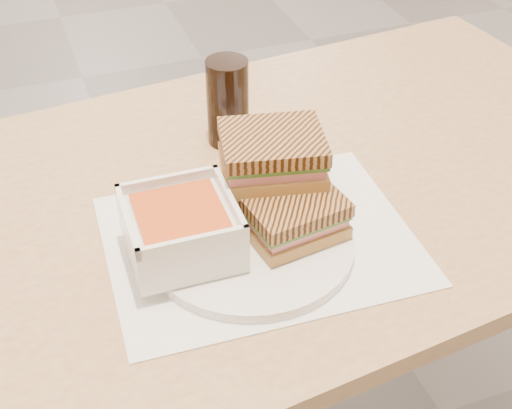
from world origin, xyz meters
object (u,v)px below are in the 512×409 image
object	(u,v)px
main_table	(279,239)
plate	(251,244)
soup_bowl	(181,230)
cola_glass	(228,102)
panini_lower	(293,215)

from	to	relation	value
main_table	plate	world-z (taller)	plate
soup_bowl	cola_glass	bearing A→B (deg)	59.90
main_table	cola_glass	distance (m)	0.22
cola_glass	panini_lower	bearing A→B (deg)	-89.71
panini_lower	cola_glass	size ratio (longest dim) A/B	0.96
plate	cola_glass	size ratio (longest dim) A/B	1.93
plate	panini_lower	xyz separation A→B (m)	(0.05, -0.00, 0.03)
soup_bowl	cola_glass	size ratio (longest dim) A/B	0.99
panini_lower	plate	bearing A→B (deg)	176.71
soup_bowl	panini_lower	size ratio (longest dim) A/B	1.03
main_table	plate	bearing A→B (deg)	-125.32
plate	panini_lower	bearing A→B (deg)	-3.29
soup_bowl	cola_glass	world-z (taller)	cola_glass
soup_bowl	cola_glass	distance (m)	0.28
panini_lower	cola_glass	distance (m)	0.26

